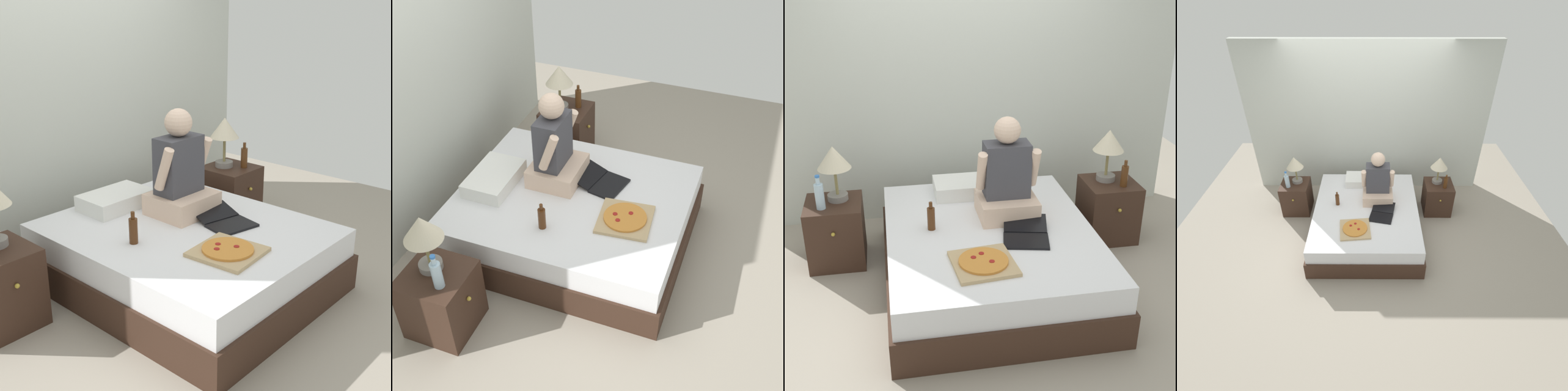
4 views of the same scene
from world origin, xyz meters
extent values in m
plane|color=#9E9384|center=(0.00, 0.00, 0.00)|extent=(5.95, 5.95, 0.00)
cube|color=silver|center=(0.00, 1.30, 1.25)|extent=(3.95, 0.12, 2.50)
cube|color=#382319|center=(0.00, 0.00, 0.13)|extent=(1.56, 1.87, 0.26)
cube|color=white|center=(0.00, 0.00, 0.36)|extent=(1.51, 1.81, 0.20)
cube|color=#382319|center=(-1.16, 0.53, 0.26)|extent=(0.44, 0.44, 0.52)
sphere|color=gold|center=(-1.16, 0.29, 0.37)|extent=(0.03, 0.03, 0.03)
cylinder|color=gray|center=(-1.12, 0.58, 0.55)|extent=(0.16, 0.16, 0.05)
cylinder|color=olive|center=(-1.12, 0.58, 0.68)|extent=(0.02, 0.02, 0.22)
cone|color=beige|center=(-1.12, 0.58, 0.88)|extent=(0.26, 0.26, 0.18)
cylinder|color=silver|center=(-1.24, 0.44, 0.62)|extent=(0.07, 0.07, 0.20)
cylinder|color=silver|center=(-1.24, 0.44, 0.75)|extent=(0.03, 0.03, 0.06)
cylinder|color=blue|center=(-1.24, 0.44, 0.79)|extent=(0.04, 0.04, 0.02)
cube|color=#382319|center=(1.16, 0.53, 0.26)|extent=(0.44, 0.44, 0.52)
sphere|color=gold|center=(1.16, 0.29, 0.37)|extent=(0.03, 0.03, 0.03)
cylinder|color=gray|center=(1.13, 0.58, 0.55)|extent=(0.16, 0.16, 0.05)
cylinder|color=olive|center=(1.13, 0.58, 0.68)|extent=(0.02, 0.02, 0.22)
cone|color=beige|center=(1.13, 0.58, 0.88)|extent=(0.26, 0.26, 0.18)
cylinder|color=#512D14|center=(1.23, 0.43, 0.61)|extent=(0.06, 0.06, 0.18)
cylinder|color=#512D14|center=(1.23, 0.43, 0.73)|extent=(0.03, 0.03, 0.05)
cube|color=white|center=(-0.08, 0.66, 0.52)|extent=(0.52, 0.34, 0.12)
cube|color=beige|center=(0.17, 0.20, 0.54)|extent=(0.44, 0.40, 0.16)
cube|color=#3F3F47|center=(0.17, 0.23, 0.83)|extent=(0.34, 0.20, 0.42)
sphere|color=beige|center=(0.17, 0.23, 1.14)|extent=(0.20, 0.20, 0.20)
cylinder|color=beige|center=(-0.03, 0.18, 0.85)|extent=(0.07, 0.18, 0.32)
cylinder|color=beige|center=(0.37, 0.18, 0.85)|extent=(0.07, 0.18, 0.32)
cube|color=black|center=(0.21, -0.24, 0.47)|extent=(0.36, 0.28, 0.02)
cube|color=black|center=(0.26, -0.04, 0.50)|extent=(0.35, 0.26, 0.06)
cube|color=tan|center=(-0.14, -0.48, 0.47)|extent=(0.44, 0.44, 0.03)
cylinder|color=#CC7F33|center=(-0.14, -0.48, 0.49)|extent=(0.33, 0.33, 0.02)
cylinder|color=maroon|center=(-0.20, -0.44, 0.50)|extent=(0.04, 0.04, 0.00)
cylinder|color=maroon|center=(-0.09, -0.51, 0.50)|extent=(0.04, 0.04, 0.00)
cylinder|color=maroon|center=(-0.14, -0.40, 0.50)|extent=(0.04, 0.04, 0.00)
cylinder|color=#4C2811|center=(-0.42, 0.07, 0.54)|extent=(0.06, 0.06, 0.17)
cylinder|color=#4C2811|center=(-0.42, 0.07, 0.65)|extent=(0.03, 0.03, 0.05)
camera|label=1|loc=(-2.56, -2.38, 1.97)|focal=50.00mm
camera|label=2|loc=(-3.12, -1.29, 3.21)|focal=50.00mm
camera|label=3|loc=(-0.70, -3.47, 2.37)|focal=50.00mm
camera|label=4|loc=(0.11, -3.50, 3.26)|focal=28.00mm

